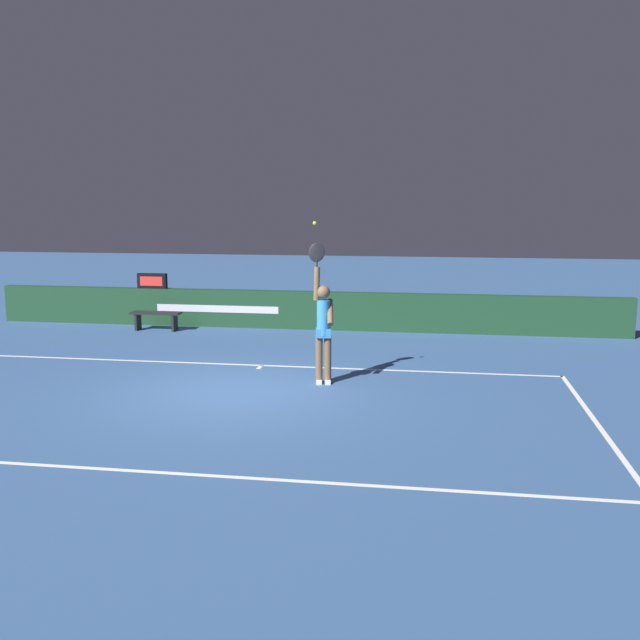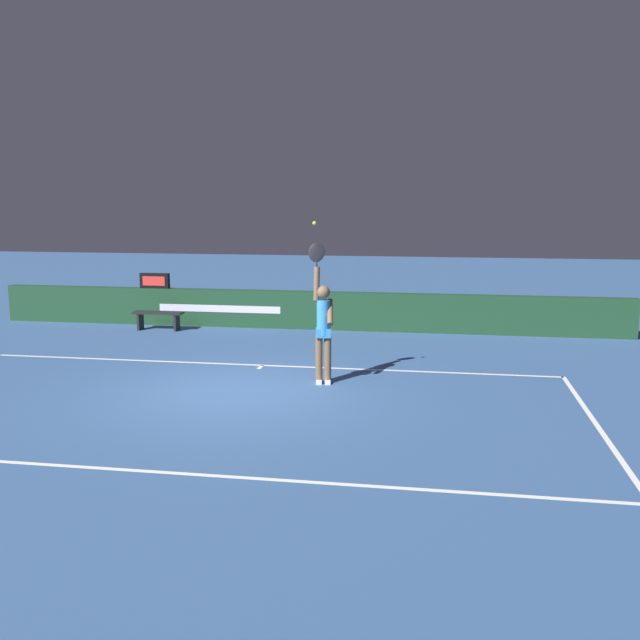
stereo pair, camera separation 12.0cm
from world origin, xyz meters
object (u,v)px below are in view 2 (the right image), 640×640
speed_display (155,281)px  courtside_bench_near (158,316)px  tennis_ball (314,223)px  tennis_player (323,325)px

speed_display → courtside_bench_near: (0.39, -0.81, -0.81)m
speed_display → tennis_ball: tennis_ball is taller
speed_display → tennis_ball: 7.88m
tennis_player → speed_display: bearing=135.2°
speed_display → courtside_bench_near: speed_display is taller
tennis_player → courtside_bench_near: 6.74m
speed_display → tennis_ball: bearing=-46.9°
tennis_ball → courtside_bench_near: (-4.86, 4.81, -2.51)m
speed_display → tennis_player: 7.54m
speed_display → courtside_bench_near: 1.21m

